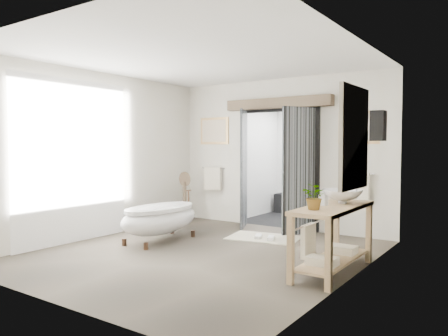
{
  "coord_description": "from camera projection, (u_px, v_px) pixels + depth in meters",
  "views": [
    {
      "loc": [
        3.94,
        -5.1,
        1.61
      ],
      "look_at": [
        0.0,
        0.6,
        1.25
      ],
      "focal_mm": 35.0,
      "sensor_mm": 36.0,
      "label": 1
    }
  ],
  "objects": [
    {
      "name": "clawfoot_tub",
      "position": [
        160.0,
        218.0,
        7.32
      ],
      "size": [
        0.73,
        1.64,
        0.8
      ],
      "color": "#3F291C",
      "rests_on": "ground_plane"
    },
    {
      "name": "basin",
      "position": [
        343.0,
        196.0,
        5.72
      ],
      "size": [
        0.6,
        0.6,
        0.18
      ],
      "primitive_type": "imported",
      "rotation": [
        0.0,
        0.0,
        0.15
      ],
      "color": "white",
      "rests_on": "vanity"
    },
    {
      "name": "soap_bottle_b",
      "position": [
        349.0,
        194.0,
        6.06
      ],
      "size": [
        0.14,
        0.14,
        0.16
      ],
      "primitive_type": "imported",
      "rotation": [
        0.0,
        0.0,
        0.1
      ],
      "color": "gray",
      "rests_on": "vanity"
    },
    {
      "name": "rug",
      "position": [
        264.0,
        238.0,
        7.58
      ],
      "size": [
        1.33,
        1.01,
        0.01
      ],
      "primitive_type": "cube",
      "rotation": [
        0.0,
        0.0,
        0.19
      ],
      "color": "beige",
      "rests_on": "ground_plane"
    },
    {
      "name": "plant",
      "position": [
        315.0,
        197.0,
        5.13
      ],
      "size": [
        0.33,
        0.31,
        0.31
      ],
      "primitive_type": "imported",
      "rotation": [
        0.0,
        0.0,
        -0.26
      ],
      "color": "gray",
      "rests_on": "vanity"
    },
    {
      "name": "soap_bottle_a",
      "position": [
        323.0,
        198.0,
        5.51
      ],
      "size": [
        0.1,
        0.11,
        0.2
      ],
      "primitive_type": "imported",
      "rotation": [
        0.0,
        0.0,
        -0.17
      ],
      "color": "gray",
      "rests_on": "vanity"
    },
    {
      "name": "slippers",
      "position": [
        265.0,
        237.0,
        7.46
      ],
      "size": [
        0.44,
        0.28,
        0.05
      ],
      "color": "white",
      "rests_on": "rug"
    },
    {
      "name": "pedestal_mirror",
      "position": [
        185.0,
        200.0,
        9.21
      ],
      "size": [
        0.31,
        0.2,
        1.06
      ],
      "color": "brown",
      "rests_on": "ground_plane"
    },
    {
      "name": "room_shell",
      "position": [
        194.0,
        128.0,
        6.33
      ],
      "size": [
        4.52,
        5.02,
        2.91
      ],
      "color": "beige",
      "rests_on": "ground_plane"
    },
    {
      "name": "back_wall_dressing",
      "position": [
        275.0,
        148.0,
        8.33
      ],
      "size": [
        3.82,
        0.77,
        2.52
      ],
      "color": "black",
      "rests_on": "ground_plane"
    },
    {
      "name": "shower_room",
      "position": [
        310.0,
        177.0,
        9.74
      ],
      "size": [
        2.22,
        2.01,
        2.51
      ],
      "color": "black",
      "rests_on": "ground_plane"
    },
    {
      "name": "vanity",
      "position": [
        331.0,
        233.0,
        5.51
      ],
      "size": [
        0.57,
        1.6,
        0.85
      ],
      "color": "tan",
      "rests_on": "ground_plane"
    },
    {
      "name": "ground_plane",
      "position": [
        201.0,
        253.0,
        6.51
      ],
      "size": [
        5.0,
        5.0,
        0.0
      ],
      "primitive_type": "plane",
      "color": "brown"
    }
  ]
}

